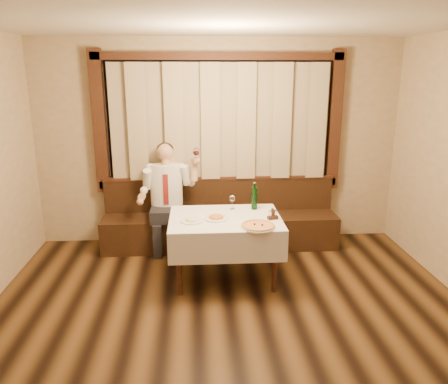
{
  "coord_description": "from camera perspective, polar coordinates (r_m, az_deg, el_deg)",
  "views": [
    {
      "loc": [
        -0.32,
        -3.0,
        2.38
      ],
      "look_at": [
        0.0,
        1.9,
        1.0
      ],
      "focal_mm": 35.0,
      "sensor_mm": 36.0,
      "label": 1
    }
  ],
  "objects": [
    {
      "name": "room",
      "position": [
        4.08,
        0.84,
        3.22
      ],
      "size": [
        5.01,
        6.01,
        2.81
      ],
      "color": "black",
      "rests_on": "ground"
    },
    {
      "name": "banquette",
      "position": [
        6.1,
        -0.51,
        -4.15
      ],
      "size": [
        3.2,
        0.61,
        0.94
      ],
      "color": "black",
      "rests_on": "ground"
    },
    {
      "name": "dining_table",
      "position": [
        5.02,
        0.15,
        -4.46
      ],
      "size": [
        1.27,
        0.97,
        0.76
      ],
      "color": "black",
      "rests_on": "ground"
    },
    {
      "name": "pizza",
      "position": [
        4.68,
        4.45,
        -4.42
      ],
      "size": [
        0.38,
        0.38,
        0.04
      ],
      "rotation": [
        0.0,
        0.0,
        -0.04
      ],
      "color": "white",
      "rests_on": "dining_table"
    },
    {
      "name": "pasta_red",
      "position": [
        4.92,
        -1.04,
        -3.12
      ],
      "size": [
        0.28,
        0.28,
        0.09
      ],
      "rotation": [
        0.0,
        0.0,
        0.32
      ],
      "color": "white",
      "rests_on": "dining_table"
    },
    {
      "name": "pasta_cream",
      "position": [
        4.85,
        -4.22,
        -3.46
      ],
      "size": [
        0.26,
        0.26,
        0.09
      ],
      "rotation": [
        0.0,
        0.0,
        0.43
      ],
      "color": "white",
      "rests_on": "dining_table"
    },
    {
      "name": "green_bottle",
      "position": [
        5.25,
        3.98,
        -0.76
      ],
      "size": [
        0.07,
        0.07,
        0.33
      ],
      "rotation": [
        0.0,
        0.0,
        -0.38
      ],
      "color": "#0D3F10",
      "rests_on": "dining_table"
    },
    {
      "name": "table_wine_glass",
      "position": [
        5.22,
        1.08,
        -0.92
      ],
      "size": [
        0.07,
        0.07,
        0.18
      ],
      "rotation": [
        0.0,
        0.0,
        0.32
      ],
      "color": "white",
      "rests_on": "dining_table"
    },
    {
      "name": "cruet_caddy",
      "position": [
        4.94,
        6.38,
        -3.06
      ],
      "size": [
        0.13,
        0.09,
        0.12
      ],
      "rotation": [
        0.0,
        0.0,
        0.27
      ],
      "color": "black",
      "rests_on": "dining_table"
    },
    {
      "name": "seated_man",
      "position": [
        5.85,
        -7.51,
        0.3
      ],
      "size": [
        0.81,
        0.6,
        1.45
      ],
      "color": "black",
      "rests_on": "ground"
    }
  ]
}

